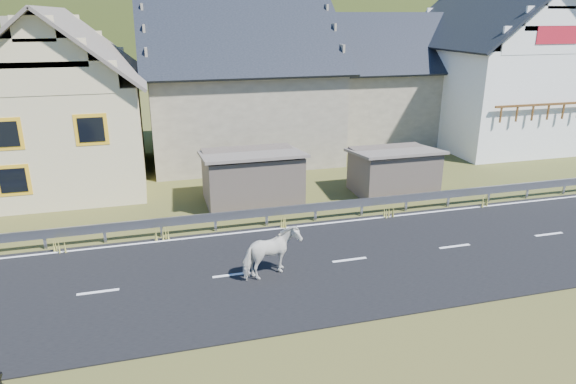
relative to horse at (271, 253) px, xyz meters
name	(u,v)px	position (x,y,z in m)	size (l,w,h in m)	color
ground	(349,261)	(2.78, 0.38, -0.83)	(160.00, 160.00, 0.00)	#3C471D
road	(349,260)	(2.78, 0.38, -0.81)	(60.00, 7.00, 0.04)	black
lane_markings	(349,260)	(2.78, 0.38, -0.78)	(60.00, 6.60, 0.01)	silver
guardrail	(316,208)	(2.78, 4.06, -0.26)	(28.10, 0.09, 0.75)	#93969B
shed_left	(252,178)	(0.78, 6.88, 0.27)	(4.30, 3.30, 2.40)	#65574C
shed_right	(393,172)	(7.28, 6.38, 0.17)	(3.80, 2.90, 2.20)	#65574C
house_cream	(61,92)	(-7.22, 12.38, 3.53)	(7.80, 9.80, 8.30)	beige
house_stone_a	(238,74)	(1.78, 15.38, 3.81)	(10.80, 9.80, 8.90)	#A29880
house_stone_b	(384,72)	(11.78, 17.38, 3.41)	(9.80, 8.80, 8.10)	#A29880
house_white	(493,61)	(17.78, 14.38, 4.24)	(8.80, 10.80, 9.70)	white
mountain	(178,94)	(7.78, 180.38, -20.83)	(440.00, 280.00, 260.00)	#1F3012
horse	(271,253)	(0.00, 0.00, 0.00)	(1.86, 0.85, 1.57)	silver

